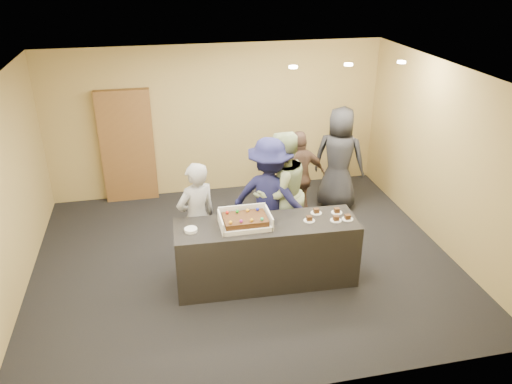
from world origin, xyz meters
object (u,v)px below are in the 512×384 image
person_sage_man (281,193)px  plate_stack (191,230)px  cake_box (245,222)px  storage_cabinet (128,147)px  sheet_cake (245,219)px  person_server_grey (197,218)px  person_brown_extra (299,177)px  person_navy_man (270,197)px  person_dark_suit (339,159)px  serving_counter (266,253)px

person_sage_man → plate_stack: bearing=6.2°
cake_box → storage_cabinet: bearing=117.0°
storage_cabinet → person_sage_man: bearing=-45.1°
sheet_cake → person_server_grey: person_server_grey is taller
sheet_cake → person_server_grey: size_ratio=0.34×
cake_box → person_brown_extra: (1.21, 1.58, -0.17)m
person_navy_man → person_brown_extra: bearing=-96.0°
person_server_grey → cake_box: bearing=115.3°
storage_cabinet → sheet_cake: bearing=-63.2°
person_sage_man → person_brown_extra: (0.52, 0.80, -0.15)m
storage_cabinet → person_server_grey: (0.94, -2.50, -0.20)m
cake_box → person_navy_man: (0.51, 0.72, -0.05)m
sheet_cake → person_sage_man: 1.05m
person_server_grey → person_dark_suit: 2.97m
person_server_grey → person_sage_man: (1.26, 0.29, 0.12)m
cake_box → sheet_cake: bearing=-90.9°
person_sage_man → person_dark_suit: person_sage_man is taller
cake_box → sheet_cake: size_ratio=1.17×
plate_stack → person_dark_suit: person_dark_suit is taller
person_sage_man → person_navy_man: person_sage_man is taller
person_navy_man → person_server_grey: bearing=45.5°
serving_counter → person_dark_suit: person_dark_suit is taller
serving_counter → person_server_grey: bearing=152.0°
person_navy_man → person_dark_suit: same height
cake_box → plate_stack: cake_box is taller
sheet_cake → person_dark_suit: 2.81m
serving_counter → storage_cabinet: size_ratio=1.19×
person_brown_extra → person_dark_suit: person_dark_suit is taller
storage_cabinet → person_dark_suit: bearing=-16.6°
serving_counter → person_server_grey: size_ratio=1.48×
serving_counter → person_sage_man: bearing=65.9°
sheet_cake → plate_stack: 0.70m
person_navy_man → cake_box: bearing=87.6°
serving_counter → person_navy_man: size_ratio=1.34×
cake_box → person_server_grey: person_server_grey is taller
plate_stack → serving_counter: bearing=-0.5°
storage_cabinet → sheet_cake: 3.36m
person_brown_extra → person_server_grey: bearing=25.2°
serving_counter → person_dark_suit: bearing=50.7°
cake_box → person_dark_suit: person_dark_suit is taller
cake_box → person_navy_man: bearing=54.7°
cake_box → person_navy_man: person_navy_man is taller
serving_counter → storage_cabinet: 3.54m
plate_stack → person_server_grey: (0.12, 0.49, -0.11)m
person_brown_extra → person_dark_suit: bearing=-163.4°
person_server_grey → person_sage_man: person_sage_man is taller
person_navy_man → person_brown_extra: size_ratio=1.15×
person_sage_man → person_brown_extra: 0.97m
storage_cabinet → cake_box: bearing=-63.0°
person_sage_man → cake_box: bearing=25.1°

